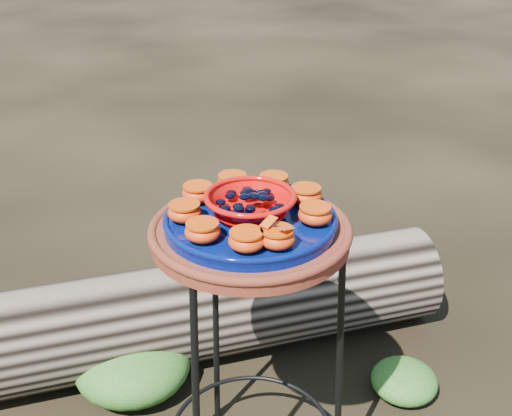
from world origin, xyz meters
name	(u,v)px	position (x,y,z in m)	size (l,w,h in m)	color
plant_stand	(251,370)	(0.00, 0.00, 0.35)	(0.44, 0.44, 0.70)	black
terracotta_saucer	(250,234)	(0.00, 0.00, 0.72)	(0.42, 0.42, 0.03)	brown
cobalt_plate	(250,222)	(0.00, 0.00, 0.75)	(0.36, 0.36, 0.02)	#000034
red_bowl	(250,206)	(0.00, 0.00, 0.78)	(0.18, 0.18, 0.05)	#C30907
glass_gems	(250,190)	(0.00, 0.00, 0.82)	(0.14, 0.14, 0.02)	black
orange_half_0	(277,238)	(-0.01, -0.13, 0.78)	(0.07, 0.07, 0.04)	#BB3C00
orange_half_1	(315,215)	(0.10, -0.08, 0.78)	(0.07, 0.07, 0.04)	#BB3C00
orange_half_2	(306,195)	(0.13, 0.00, 0.78)	(0.07, 0.07, 0.04)	#BB3C00
orange_half_3	(274,183)	(0.10, 0.09, 0.78)	(0.07, 0.07, 0.04)	#BB3C00
orange_half_4	(233,183)	(0.02, 0.13, 0.78)	(0.07, 0.07, 0.04)	#BB3C00
orange_half_5	(198,193)	(-0.07, 0.12, 0.78)	(0.07, 0.07, 0.04)	#BB3C00
orange_half_6	(185,212)	(-0.13, 0.04, 0.78)	(0.07, 0.07, 0.04)	#BB3C00
orange_half_7	(203,232)	(-0.13, -0.05, 0.78)	(0.07, 0.07, 0.04)	#BB3C00
orange_half_8	(247,241)	(-0.07, -0.12, 0.78)	(0.07, 0.07, 0.04)	#BB3C00
butterfly	(277,226)	(-0.01, -0.13, 0.80)	(0.07, 0.05, 0.01)	#DD4C0F
driftwood_log	(183,313)	(0.02, 0.53, 0.16)	(1.69, 0.44, 0.32)	black
foliage_right	(404,380)	(0.54, 0.06, 0.05)	(0.20, 0.20, 0.10)	#1D5519
foliage_back	(133,362)	(-0.17, 0.46, 0.09)	(0.35, 0.35, 0.17)	#1D5519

